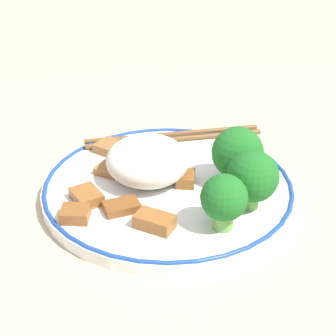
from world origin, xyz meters
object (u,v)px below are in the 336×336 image
object	(u,v)px
plate	(168,188)
broccoli_back_center	(253,177)
broccoli_back_right	(237,153)
chopsticks	(174,137)
broccoli_back_left	(224,199)

from	to	relation	value
plate	broccoli_back_center	bearing A→B (deg)	-95.11
broccoli_back_right	chopsticks	size ratio (longest dim) A/B	0.33
broccoli_back_center	broccoli_back_left	bearing A→B (deg)	160.37
plate	broccoli_back_right	distance (m)	0.08
plate	chopsticks	xyz separation A→B (m)	(0.10, 0.03, 0.01)
broccoli_back_center	chopsticks	xyz separation A→B (m)	(0.11, 0.13, -0.03)
broccoli_back_center	broccoli_back_right	size ratio (longest dim) A/B	0.96
broccoli_back_right	chopsticks	distance (m)	0.12
broccoli_back_center	plate	bearing A→B (deg)	84.89
chopsticks	broccoli_back_center	bearing A→B (deg)	-130.66
broccoli_back_left	chopsticks	xyz separation A→B (m)	(0.15, 0.11, -0.03)
plate	broccoli_back_right	xyz separation A→B (m)	(0.03, -0.06, 0.04)
plate	chopsticks	size ratio (longest dim) A/B	1.39
broccoli_back_left	broccoli_back_center	distance (m)	0.05
broccoli_back_right	chopsticks	world-z (taller)	broccoli_back_right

